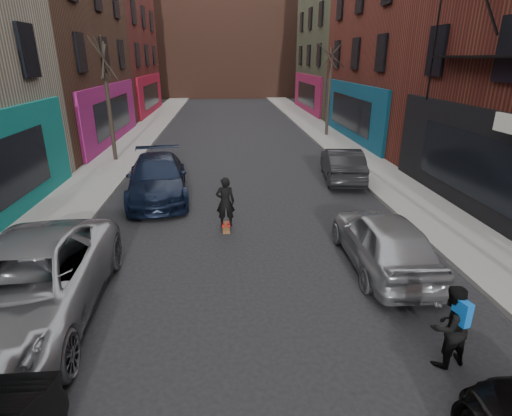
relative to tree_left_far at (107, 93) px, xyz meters
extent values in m
cube|color=gray|center=(-0.05, 12.00, -3.31)|extent=(2.50, 84.00, 0.13)
cube|color=gray|center=(12.45, 12.00, -3.31)|extent=(2.50, 84.00, 0.13)
cube|color=#47281E|center=(6.20, 38.00, 3.62)|extent=(40.00, 10.00, 14.00)
imported|color=gray|center=(1.60, -13.34, -2.58)|extent=(2.88, 5.86, 1.60)
imported|color=black|center=(3.00, -5.76, -2.62)|extent=(2.78, 5.46, 1.52)
imported|color=gray|center=(9.40, -11.68, -2.65)|extent=(1.78, 4.30, 1.46)
imported|color=black|center=(10.56, -4.05, -2.69)|extent=(2.01, 4.34, 1.38)
cube|color=brown|center=(5.52, -9.00, -3.33)|extent=(0.23, 0.80, 0.10)
imported|color=black|center=(5.52, -9.00, -2.50)|extent=(0.57, 0.38, 1.56)
imported|color=black|center=(9.20, -15.10, -2.63)|extent=(0.85, 0.74, 1.51)
cube|color=blue|center=(9.24, -15.28, -2.22)|extent=(0.21, 0.33, 0.42)
camera|label=1|loc=(5.53, -20.37, 1.58)|focal=28.00mm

